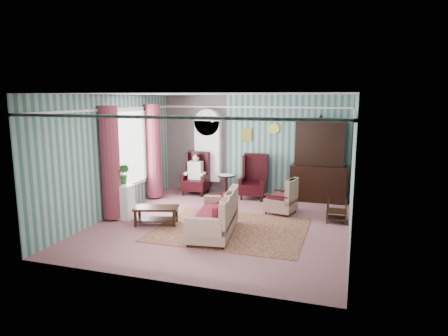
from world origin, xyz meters
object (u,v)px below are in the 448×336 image
(sofa, at_px, (213,212))
(floral_armchair, at_px, (281,192))
(wingback_left, at_px, (196,173))
(round_side_table, at_px, (226,185))
(dresser_hutch, at_px, (319,159))
(nest_table, at_px, (337,211))
(plant_stand, at_px, (121,202))
(seated_woman, at_px, (196,174))
(wingback_right, at_px, (254,177))
(bookcase, at_px, (208,155))
(coffee_table, at_px, (156,216))

(sofa, bearing_deg, floral_armchair, -36.89)
(wingback_left, distance_m, round_side_table, 0.97)
(dresser_hutch, distance_m, nest_table, 2.11)
(dresser_hutch, bearing_deg, floral_armchair, -117.37)
(nest_table, bearing_deg, dresser_hutch, 107.39)
(round_side_table, bearing_deg, nest_table, -28.20)
(nest_table, height_order, plant_stand, plant_stand)
(plant_stand, bearing_deg, seated_woman, 73.78)
(wingback_right, bearing_deg, floral_armchair, -51.25)
(wingback_left, xyz_separation_m, wingback_right, (1.75, 0.00, 0.00))
(bookcase, relative_size, dresser_hutch, 0.95)
(wingback_left, distance_m, seated_woman, 0.04)
(nest_table, relative_size, plant_stand, 0.68)
(plant_stand, bearing_deg, wingback_left, 73.78)
(wingback_right, bearing_deg, sofa, -91.99)
(dresser_hutch, relative_size, wingback_right, 1.89)
(dresser_hutch, height_order, coffee_table, dresser_hutch)
(bookcase, height_order, floral_armchair, bookcase)
(nest_table, bearing_deg, seated_woman, 159.15)
(sofa, bearing_deg, wingback_left, 19.71)
(floral_armchair, bearing_deg, sofa, 163.11)
(bookcase, bearing_deg, wingback_left, -122.66)
(nest_table, bearing_deg, wingback_right, 146.25)
(bookcase, bearing_deg, seated_woman, -122.66)
(seated_woman, distance_m, coffee_table, 2.97)
(dresser_hutch, relative_size, sofa, 1.29)
(wingback_right, relative_size, coffee_table, 1.28)
(wingback_right, xyz_separation_m, floral_armchair, (0.98, -1.22, -0.09))
(round_side_table, height_order, sofa, sofa)
(plant_stand, bearing_deg, sofa, -9.68)
(bookcase, relative_size, floral_armchair, 2.10)
(round_side_table, height_order, coffee_table, round_side_table)
(dresser_hutch, relative_size, seated_woman, 2.00)
(seated_woman, relative_size, floral_armchair, 1.10)
(wingback_left, bearing_deg, floral_armchair, -24.08)
(wingback_right, bearing_deg, coffee_table, -117.70)
(round_side_table, distance_m, plant_stand, 3.36)
(round_side_table, height_order, plant_stand, plant_stand)
(round_side_table, height_order, floral_armchair, floral_armchair)
(seated_woman, xyz_separation_m, floral_armchair, (2.73, -1.22, -0.06))
(seated_woman, height_order, floral_armchair, seated_woman)
(seated_woman, bearing_deg, wingback_left, 0.00)
(bookcase, bearing_deg, wingback_right, -14.57)
(bookcase, bearing_deg, coffee_table, -90.74)
(seated_woman, distance_m, round_side_table, 0.96)
(bookcase, height_order, plant_stand, bookcase)
(bookcase, relative_size, coffee_table, 2.30)
(seated_woman, xyz_separation_m, round_side_table, (0.90, 0.15, -0.29))
(wingback_left, height_order, coffee_table, wingback_left)
(dresser_hutch, relative_size, plant_stand, 2.95)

